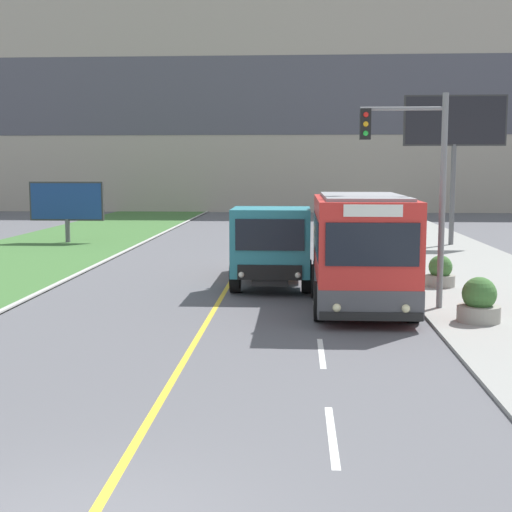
# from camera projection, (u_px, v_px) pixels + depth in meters

# --- Properties ---
(lane_marking_centre) EXTENTS (2.88, 140.00, 0.01)m
(lane_marking_centre) POSITION_uv_depth(u_px,v_px,m) (147.00, 470.00, 9.04)
(lane_marking_centre) COLOR gold
(lane_marking_centre) RESTS_ON ground_plane
(apartment_block_background) EXTENTS (80.00, 8.04, 18.88)m
(apartment_block_background) POSITION_uv_depth(u_px,v_px,m) (274.00, 105.00, 64.26)
(apartment_block_background) COLOR #A89E8E
(apartment_block_background) RESTS_ON ground_plane
(city_bus) EXTENTS (2.61, 5.45, 3.10)m
(city_bus) POSITION_uv_depth(u_px,v_px,m) (362.00, 252.00, 19.07)
(city_bus) COLOR red
(city_bus) RESTS_ON ground_plane
(dump_truck) EXTENTS (2.48, 6.32, 2.59)m
(dump_truck) POSITION_uv_depth(u_px,v_px,m) (272.00, 247.00, 22.72)
(dump_truck) COLOR black
(dump_truck) RESTS_ON ground_plane
(car_distant) EXTENTS (1.80, 4.30, 1.45)m
(car_distant) POSITION_uv_depth(u_px,v_px,m) (280.00, 231.00, 35.34)
(car_distant) COLOR silver
(car_distant) RESTS_ON ground_plane
(traffic_light_mast) EXTENTS (2.28, 0.32, 5.75)m
(traffic_light_mast) POSITION_uv_depth(u_px,v_px,m) (418.00, 173.00, 18.74)
(traffic_light_mast) COLOR slate
(traffic_light_mast) RESTS_ON ground_plane
(billboard_large) EXTENTS (4.88, 0.24, 7.28)m
(billboard_large) POSITION_uv_depth(u_px,v_px,m) (455.00, 128.00, 34.22)
(billboard_large) COLOR #59595B
(billboard_large) RESTS_ON ground_plane
(billboard_small) EXTENTS (3.78, 0.24, 3.12)m
(billboard_small) POSITION_uv_depth(u_px,v_px,m) (67.00, 202.00, 36.19)
(billboard_small) COLOR #59595B
(billboard_small) RESTS_ON ground_plane
(planter_round_near) EXTENTS (1.04, 1.04, 1.10)m
(planter_round_near) POSITION_uv_depth(u_px,v_px,m) (479.00, 302.00, 17.33)
(planter_round_near) COLOR gray
(planter_round_near) RESTS_ON sidewalk_right
(planter_round_second) EXTENTS (0.92, 0.92, 0.99)m
(planter_round_second) POSITION_uv_depth(u_px,v_px,m) (440.00, 273.00, 22.51)
(planter_round_second) COLOR gray
(planter_round_second) RESTS_ON sidewalk_right
(planter_round_third) EXTENTS (0.97, 0.97, 1.06)m
(planter_round_third) POSITION_uv_depth(u_px,v_px,m) (408.00, 252.00, 27.70)
(planter_round_third) COLOR gray
(planter_round_third) RESTS_ON sidewalk_right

